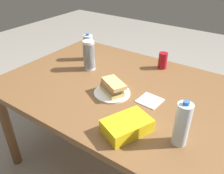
{
  "coord_description": "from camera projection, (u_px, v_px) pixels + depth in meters",
  "views": [
    {
      "loc": [
        0.69,
        -1.11,
        1.54
      ],
      "look_at": [
        0.0,
        -0.11,
        0.81
      ],
      "focal_mm": 36.82,
      "sensor_mm": 36.0,
      "label": 1
    }
  ],
  "objects": [
    {
      "name": "soda_can_red",
      "position": [
        163.0,
        61.0,
        1.72
      ],
      "size": [
        0.07,
        0.07,
        0.12
      ],
      "primitive_type": "cylinder",
      "color": "maroon",
      "rests_on": "dining_table"
    },
    {
      "name": "sandwich",
      "position": [
        113.0,
        87.0,
        1.41
      ],
      "size": [
        0.21,
        0.16,
        0.08
      ],
      "color": "#DBB26B",
      "rests_on": "paper_plate"
    },
    {
      "name": "chip_bag",
      "position": [
        127.0,
        126.0,
        1.13
      ],
      "size": [
        0.23,
        0.27,
        0.07
      ],
      "primitive_type": "cube",
      "rotation": [
        0.0,
        0.0,
        4.3
      ],
      "color": "yellow",
      "rests_on": "dining_table"
    },
    {
      "name": "paper_plate",
      "position": [
        112.0,
        93.0,
        1.44
      ],
      "size": [
        0.23,
        0.23,
        0.01
      ],
      "primitive_type": "cylinder",
      "color": "white",
      "rests_on": "dining_table"
    },
    {
      "name": "water_bottle_tall",
      "position": [
        182.0,
        124.0,
        1.03
      ],
      "size": [
        0.07,
        0.07,
        0.23
      ],
      "color": "silver",
      "rests_on": "dining_table"
    },
    {
      "name": "dining_table",
      "position": [
        121.0,
        97.0,
        1.57
      ],
      "size": [
        1.61,
        1.09,
        0.76
      ],
      "color": "brown",
      "rests_on": "ground_plane"
    },
    {
      "name": "ground_plane",
      "position": [
        120.0,
        164.0,
        1.92
      ],
      "size": [
        8.0,
        8.0,
        0.0
      ],
      "primitive_type": "plane",
      "color": "gray"
    },
    {
      "name": "paper_napkin",
      "position": [
        150.0,
        101.0,
        1.37
      ],
      "size": [
        0.14,
        0.14,
        0.01
      ],
      "primitive_type": "cube",
      "rotation": [
        0.0,
        0.0,
        6.2
      ],
      "color": "white",
      "rests_on": "dining_table"
    },
    {
      "name": "plastic_cup_stack",
      "position": [
        89.0,
        55.0,
        1.68
      ],
      "size": [
        0.08,
        0.08,
        0.22
      ],
      "color": "silver",
      "rests_on": "dining_table"
    },
    {
      "name": "water_bottle_spare",
      "position": [
        88.0,
        47.0,
        1.84
      ],
      "size": [
        0.07,
        0.07,
        0.22
      ],
      "color": "silver",
      "rests_on": "dining_table"
    }
  ]
}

